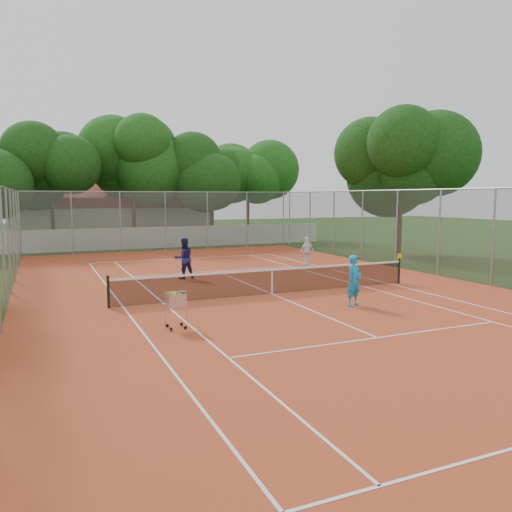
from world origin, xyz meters
name	(u,v)px	position (x,y,z in m)	size (l,w,h in m)	color
ground	(272,295)	(0.00, 0.00, 0.00)	(120.00, 120.00, 0.00)	#15370F
court_pad	(272,294)	(0.00, 0.00, 0.01)	(18.00, 34.00, 0.02)	#B24422
court_lines	(272,294)	(0.00, 0.00, 0.02)	(10.98, 23.78, 0.01)	white
tennis_net	(272,281)	(0.00, 0.00, 0.51)	(11.88, 0.10, 0.98)	black
perimeter_fence	(272,242)	(0.00, 0.00, 2.00)	(18.00, 34.00, 4.00)	slate
boundary_wall	(159,237)	(0.00, 19.00, 0.75)	(26.00, 0.30, 1.50)	white
clubhouse	(112,213)	(-2.00, 29.00, 2.20)	(16.40, 9.00, 4.40)	beige
tropical_trees	(149,179)	(0.00, 22.00, 5.00)	(29.00, 19.00, 10.00)	black
player_near	(354,281)	(1.65, -2.94, 0.88)	(0.62, 0.41, 1.71)	#1789CA
player_far_left	(184,258)	(-2.07, 4.79, 0.93)	(0.88, 0.69, 1.82)	#1A1B4E
player_far_right	(307,251)	(5.03, 6.29, 0.80)	(0.91, 0.38, 1.55)	white
ball_hopper	(176,309)	(-4.55, -3.42, 0.57)	(0.53, 0.53, 1.10)	silver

